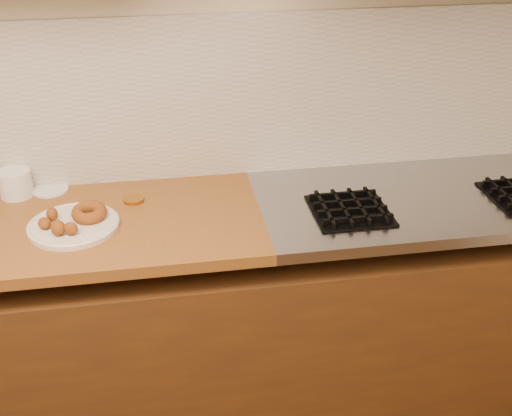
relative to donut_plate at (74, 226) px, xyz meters
name	(u,v)px	position (x,y,z in m)	size (l,w,h in m)	color
wall_back	(101,61)	(0.12, 0.35, 0.44)	(4.00, 0.02, 2.70)	#C5B695
base_cabinet	(127,339)	(0.12, 0.04, -0.52)	(3.60, 0.60, 0.77)	#542E10
stovetop	(436,198)	(1.27, 0.04, -0.03)	(1.30, 0.62, 0.04)	#9EA0A5
backsplash	(105,104)	(0.12, 0.33, 0.29)	(3.60, 0.02, 0.60)	#B7B1A4
burner_grates	(440,201)	(1.25, -0.04, 0.00)	(0.91, 0.26, 0.03)	black
donut_plate	(74,226)	(0.00, 0.00, 0.00)	(0.29, 0.29, 0.02)	beige
ring_donut	(89,212)	(0.05, 0.03, 0.03)	(0.12, 0.12, 0.04)	#8F4715
fried_dough_chunks	(56,224)	(-0.05, -0.03, 0.03)	(0.14, 0.15, 0.05)	#8F4715
plastic_tub	(15,183)	(-0.22, 0.27, 0.04)	(0.12, 0.12, 0.10)	silver
tub_lid	(50,190)	(-0.11, 0.29, 0.00)	(0.13, 0.13, 0.01)	silver
brass_jar_lid	(134,200)	(0.19, 0.16, 0.00)	(0.07, 0.07, 0.01)	#A86F22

